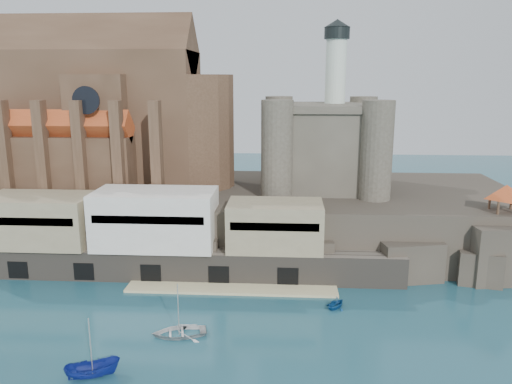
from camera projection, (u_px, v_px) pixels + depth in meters
The scene contains 10 objects.
ground at pixel (195, 358), 53.54m from camera, with size 300.00×300.00×0.00m, color #194553.
promontory at pixel (232, 216), 90.76m from camera, with size 100.00×36.00×10.00m.
quay at pixel (155, 236), 75.25m from camera, with size 70.00×12.00×13.05m.
church at pixel (102, 119), 90.78m from camera, with size 47.00×25.93×30.51m.
castle_keep at pixel (323, 142), 88.47m from camera, with size 21.20×21.20×29.30m.
rock_outcrop at pixel (500, 250), 75.28m from camera, with size 14.50×10.50×8.70m.
pavilion at pixel (506, 194), 73.49m from camera, with size 6.40×6.40×5.40m.
boat_2 at pixel (93, 376), 50.28m from camera, with size 2.05×2.11×5.46m, color navy.
boat_6 at pixel (179, 335), 58.46m from camera, with size 4.54×1.32×6.35m, color silver.
boat_7 at pixel (335, 308), 65.39m from camera, with size 2.97×1.81×3.44m, color navy.
Camera 1 is at (9.54, -47.71, 29.38)m, focal length 35.00 mm.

